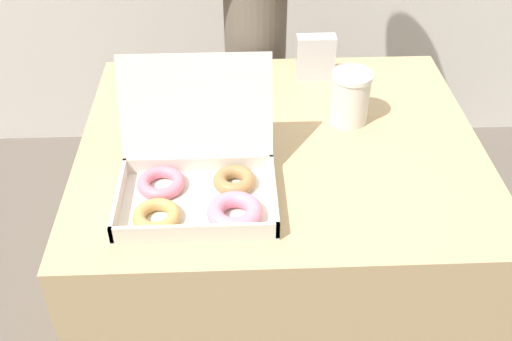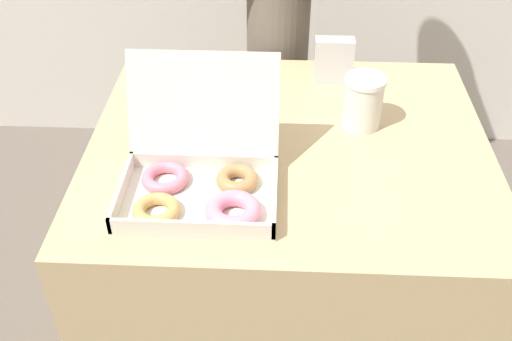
{
  "view_description": "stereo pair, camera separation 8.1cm",
  "coord_description": "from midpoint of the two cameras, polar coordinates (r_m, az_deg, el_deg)",
  "views": [
    {
      "loc": [
        -0.11,
        -1.16,
        1.6
      ],
      "look_at": [
        -0.07,
        -0.24,
        0.88
      ],
      "focal_mm": 42.0,
      "sensor_mm": 36.0,
      "label": 1
    },
    {
      "loc": [
        -0.02,
        -1.16,
        1.6
      ],
      "look_at": [
        -0.07,
        -0.24,
        0.88
      ],
      "focal_mm": 42.0,
      "sensor_mm": 36.0,
      "label": 2
    }
  ],
  "objects": [
    {
      "name": "table",
      "position": [
        1.68,
        4.12,
        -8.13
      ],
      "size": [
        0.95,
        0.82,
        0.78
      ],
      "color": "tan",
      "rests_on": "ground_plane"
    },
    {
      "name": "donut_box",
      "position": [
        1.24,
        -3.36,
        -0.89
      ],
      "size": [
        0.33,
        0.32,
        0.25
      ],
      "color": "silver",
      "rests_on": "table"
    },
    {
      "name": "napkin_holder",
      "position": [
        1.65,
        8.81,
        10.31
      ],
      "size": [
        0.1,
        0.04,
        0.12
      ],
      "color": "silver",
      "rests_on": "table"
    },
    {
      "name": "coffee_cup",
      "position": [
        1.47,
        11.73,
        6.4
      ],
      "size": [
        0.1,
        0.1,
        0.13
      ],
      "color": "silver",
      "rests_on": "table"
    },
    {
      "name": "ground_plane",
      "position": [
        1.98,
        3.6,
        -15.91
      ],
      "size": [
        14.0,
        14.0,
        0.0
      ],
      "primitive_type": "plane",
      "color": "#665B51"
    }
  ]
}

